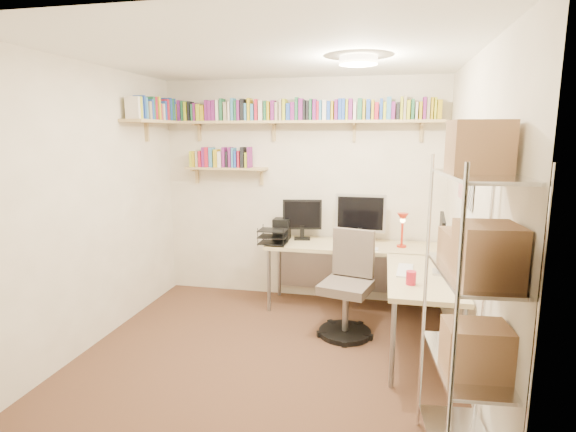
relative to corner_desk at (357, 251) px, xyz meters
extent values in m
plane|color=#4C2920|center=(-0.70, -0.94, -0.72)|extent=(3.20, 3.20, 0.00)
cube|color=beige|center=(-0.70, 0.56, 0.53)|extent=(3.20, 0.04, 2.50)
cube|color=beige|center=(-2.30, -0.94, 0.53)|extent=(0.04, 3.00, 2.50)
cube|color=beige|center=(0.90, -0.94, 0.53)|extent=(0.04, 3.00, 2.50)
cube|color=beige|center=(-0.70, -2.44, 0.53)|extent=(3.20, 0.04, 2.50)
cube|color=white|center=(-0.70, -0.94, 1.78)|extent=(3.20, 3.00, 0.04)
cube|color=silver|center=(0.89, -0.39, 0.83)|extent=(0.01, 0.30, 0.42)
cube|color=silver|center=(0.89, -0.79, 0.78)|extent=(0.01, 0.28, 0.38)
cylinder|color=#FFEAC6|center=(0.00, -0.74, 1.74)|extent=(0.30, 0.30, 0.06)
cube|color=tan|center=(-0.70, 0.43, 1.30)|extent=(3.05, 0.25, 0.03)
cube|color=tan|center=(-2.17, 0.01, 1.30)|extent=(0.25, 1.00, 0.03)
cube|color=tan|center=(-1.55, 0.46, 0.78)|extent=(0.95, 0.20, 0.02)
cube|color=tan|center=(-1.90, 0.50, 1.23)|extent=(0.03, 0.20, 0.20)
cube|color=tan|center=(-1.00, 0.50, 1.23)|extent=(0.03, 0.20, 0.20)
cube|color=tan|center=(-0.10, 0.50, 1.23)|extent=(0.03, 0.20, 0.20)
cube|color=tan|center=(0.60, 0.50, 1.23)|extent=(0.03, 0.20, 0.20)
cube|color=tan|center=(-2.16, 0.43, 1.41)|extent=(0.03, 0.11, 0.19)
cube|color=#B89F15|center=(-2.11, 0.43, 1.41)|extent=(0.04, 0.13, 0.19)
cube|color=#741F6D|center=(-2.07, 0.43, 1.43)|extent=(0.03, 0.14, 0.23)
cube|color=#20623C|center=(-2.03, 0.43, 1.43)|extent=(0.03, 0.13, 0.22)
cube|color=gold|center=(-1.99, 0.43, 1.43)|extent=(0.03, 0.15, 0.21)
cube|color=black|center=(-1.95, 0.43, 1.43)|extent=(0.03, 0.14, 0.22)
cube|color=#20623C|center=(-1.91, 0.43, 1.41)|extent=(0.02, 0.15, 0.18)
cube|color=#741F6D|center=(-1.88, 0.43, 1.42)|extent=(0.02, 0.14, 0.20)
cube|color=gold|center=(-1.84, 0.43, 1.41)|extent=(0.04, 0.14, 0.19)
cube|color=#B89F15|center=(-1.79, 0.43, 1.40)|extent=(0.04, 0.12, 0.17)
cube|color=#741F6D|center=(-1.74, 0.43, 1.43)|extent=(0.03, 0.13, 0.23)
cube|color=#741F6D|center=(-1.70, 0.43, 1.43)|extent=(0.04, 0.14, 0.22)
cube|color=#741F6D|center=(-1.66, 0.43, 1.43)|extent=(0.04, 0.13, 0.23)
cube|color=beige|center=(-1.61, 0.43, 1.43)|extent=(0.03, 0.15, 0.23)
cube|color=#20623C|center=(-1.57, 0.43, 1.44)|extent=(0.03, 0.13, 0.24)
cube|color=tan|center=(-1.52, 0.43, 1.42)|extent=(0.04, 0.12, 0.20)
cube|color=beige|center=(-1.48, 0.43, 1.42)|extent=(0.02, 0.11, 0.21)
cube|color=teal|center=(-1.44, 0.43, 1.44)|extent=(0.03, 0.12, 0.25)
cube|color=#20623C|center=(-1.40, 0.43, 1.43)|extent=(0.03, 0.13, 0.22)
cube|color=#741F6D|center=(-1.36, 0.43, 1.43)|extent=(0.03, 0.15, 0.22)
cube|color=black|center=(-1.32, 0.43, 1.44)|extent=(0.04, 0.14, 0.24)
cube|color=teal|center=(-1.28, 0.43, 1.41)|extent=(0.03, 0.14, 0.19)
cube|color=#B89F15|center=(-1.24, 0.43, 1.44)|extent=(0.03, 0.14, 0.24)
cube|color=teal|center=(-1.21, 0.43, 1.41)|extent=(0.03, 0.13, 0.18)
cube|color=#B81830|center=(-1.16, 0.43, 1.43)|extent=(0.03, 0.14, 0.23)
cube|color=beige|center=(-1.11, 0.43, 1.43)|extent=(0.04, 0.14, 0.22)
cube|color=#20623C|center=(-1.06, 0.43, 1.42)|extent=(0.03, 0.11, 0.21)
cube|color=#B89F15|center=(-1.03, 0.43, 1.42)|extent=(0.03, 0.12, 0.20)
cube|color=#741F6D|center=(-0.98, 0.43, 1.43)|extent=(0.04, 0.12, 0.22)
cube|color=tan|center=(-0.93, 0.43, 1.42)|extent=(0.03, 0.15, 0.19)
cube|color=tan|center=(-0.89, 0.43, 1.43)|extent=(0.03, 0.14, 0.23)
cube|color=gold|center=(-0.85, 0.43, 1.43)|extent=(0.03, 0.14, 0.23)
cube|color=#2248B0|center=(-0.80, 0.43, 1.41)|extent=(0.04, 0.14, 0.18)
cube|color=#741F6D|center=(-0.75, 0.43, 1.42)|extent=(0.04, 0.14, 0.19)
cube|color=#20623C|center=(-0.71, 0.43, 1.44)|extent=(0.03, 0.14, 0.24)
cube|color=#741F6D|center=(-0.66, 0.43, 1.43)|extent=(0.04, 0.14, 0.23)
cube|color=black|center=(-0.63, 0.43, 1.42)|extent=(0.02, 0.14, 0.21)
cube|color=black|center=(-0.59, 0.43, 1.42)|extent=(0.03, 0.12, 0.21)
cube|color=#20623C|center=(-0.56, 0.43, 1.43)|extent=(0.02, 0.14, 0.22)
cube|color=#741F6D|center=(-0.52, 0.43, 1.43)|extent=(0.04, 0.11, 0.22)
cube|color=#B81830|center=(-0.48, 0.43, 1.42)|extent=(0.02, 0.11, 0.20)
cube|color=teal|center=(-0.45, 0.43, 1.42)|extent=(0.03, 0.13, 0.21)
cube|color=beige|center=(-0.41, 0.43, 1.42)|extent=(0.04, 0.12, 0.21)
cube|color=#2248B0|center=(-0.36, 0.43, 1.42)|extent=(0.04, 0.13, 0.20)
cube|color=#B89F15|center=(-0.33, 0.43, 1.42)|extent=(0.02, 0.13, 0.20)
cube|color=#741F6D|center=(-0.28, 0.43, 1.43)|extent=(0.03, 0.11, 0.22)
cube|color=#2248B0|center=(-0.24, 0.43, 1.43)|extent=(0.03, 0.15, 0.22)
cube|color=#2248B0|center=(-0.21, 0.43, 1.43)|extent=(0.03, 0.14, 0.22)
cube|color=gold|center=(-0.17, 0.43, 1.43)|extent=(0.02, 0.12, 0.21)
cube|color=#741F6D|center=(-0.13, 0.43, 1.43)|extent=(0.04, 0.12, 0.22)
cube|color=beige|center=(-0.09, 0.43, 1.41)|extent=(0.03, 0.12, 0.19)
cube|color=#20623C|center=(-0.04, 0.43, 1.43)|extent=(0.04, 0.12, 0.22)
cube|color=#B89F15|center=(0.01, 0.43, 1.43)|extent=(0.02, 0.13, 0.21)
cube|color=#2248B0|center=(0.05, 0.43, 1.42)|extent=(0.04, 0.14, 0.21)
cube|color=#B89F15|center=(0.10, 0.43, 1.42)|extent=(0.03, 0.13, 0.21)
cube|color=#B81830|center=(0.14, 0.43, 1.41)|extent=(0.04, 0.14, 0.18)
cube|color=#2248B0|center=(0.18, 0.43, 1.43)|extent=(0.03, 0.12, 0.22)
cube|color=gold|center=(0.22, 0.43, 1.41)|extent=(0.03, 0.14, 0.18)
cube|color=teal|center=(0.26, 0.43, 1.43)|extent=(0.04, 0.13, 0.23)
cube|color=#741F6D|center=(0.31, 0.43, 1.41)|extent=(0.04, 0.14, 0.18)
cube|color=black|center=(0.35, 0.43, 1.41)|extent=(0.03, 0.14, 0.18)
cube|color=gold|center=(0.39, 0.43, 1.44)|extent=(0.02, 0.13, 0.23)
cube|color=tan|center=(0.42, 0.43, 1.44)|extent=(0.03, 0.12, 0.25)
cube|color=gold|center=(0.46, 0.43, 1.42)|extent=(0.03, 0.14, 0.20)
cube|color=#20623C|center=(0.50, 0.43, 1.42)|extent=(0.03, 0.13, 0.21)
cube|color=beige|center=(0.54, 0.43, 1.41)|extent=(0.02, 0.13, 0.18)
cube|color=#B89F15|center=(0.58, 0.43, 1.41)|extent=(0.03, 0.13, 0.18)
cube|color=#741F6D|center=(0.62, 0.43, 1.43)|extent=(0.03, 0.14, 0.23)
cube|color=tan|center=(0.65, 0.43, 1.43)|extent=(0.03, 0.11, 0.22)
cube|color=#B89F15|center=(0.69, 0.43, 1.43)|extent=(0.02, 0.13, 0.22)
cube|color=gold|center=(0.72, 0.43, 1.43)|extent=(0.02, 0.12, 0.22)
cube|color=#B89F15|center=(0.76, 0.43, 1.42)|extent=(0.04, 0.13, 0.20)
cube|color=beige|center=(-2.17, -0.42, 1.43)|extent=(0.14, 0.04, 0.21)
cube|color=gold|center=(-2.17, -0.38, 1.43)|extent=(0.14, 0.04, 0.21)
cube|color=#2248B0|center=(-2.17, -0.33, 1.42)|extent=(0.11, 0.03, 0.21)
cube|color=#2248B0|center=(-2.17, -0.29, 1.44)|extent=(0.12, 0.03, 0.23)
cube|color=teal|center=(-2.17, -0.25, 1.43)|extent=(0.13, 0.04, 0.22)
cube|color=tan|center=(-2.17, -0.20, 1.41)|extent=(0.15, 0.04, 0.18)
cube|color=#2248B0|center=(-2.17, -0.15, 1.42)|extent=(0.15, 0.04, 0.20)
cube|color=#20623C|center=(-2.17, -0.10, 1.44)|extent=(0.12, 0.04, 0.23)
cube|color=#B81830|center=(-2.17, -0.05, 1.44)|extent=(0.11, 0.04, 0.24)
cube|color=gold|center=(-2.17, 0.01, 1.44)|extent=(0.13, 0.04, 0.24)
cube|color=#B81830|center=(-2.17, 0.05, 1.40)|extent=(0.12, 0.04, 0.17)
cube|color=beige|center=(-2.17, 0.09, 1.41)|extent=(0.14, 0.03, 0.18)
cube|color=#2248B0|center=(-2.17, 0.14, 1.42)|extent=(0.14, 0.04, 0.21)
cube|color=#B81830|center=(-2.17, 0.20, 1.43)|extent=(0.14, 0.04, 0.23)
cube|color=#20623C|center=(-2.17, 0.24, 1.43)|extent=(0.12, 0.02, 0.23)
cube|color=#2248B0|center=(-2.17, 0.27, 1.44)|extent=(0.13, 0.04, 0.25)
cube|color=#20623C|center=(-2.17, 0.32, 1.44)|extent=(0.13, 0.04, 0.24)
cube|color=#2248B0|center=(-2.17, 0.36, 1.44)|extent=(0.13, 0.02, 0.25)
cube|color=#2248B0|center=(-2.17, 0.39, 1.42)|extent=(0.11, 0.02, 0.21)
cube|color=gold|center=(-1.96, 0.46, 0.89)|extent=(0.03, 0.12, 0.18)
cube|color=#B89F15|center=(-1.92, 0.46, 0.89)|extent=(0.03, 0.13, 0.18)
cube|color=tan|center=(-1.88, 0.46, 0.89)|extent=(0.03, 0.15, 0.18)
cube|color=#B81830|center=(-1.85, 0.46, 0.89)|extent=(0.03, 0.15, 0.18)
cube|color=#741F6D|center=(-1.81, 0.46, 0.91)|extent=(0.04, 0.12, 0.23)
cube|color=#B81830|center=(-1.76, 0.46, 0.91)|extent=(0.04, 0.14, 0.23)
cube|color=teal|center=(-1.72, 0.46, 0.91)|extent=(0.04, 0.11, 0.22)
cube|color=#B89F15|center=(-1.66, 0.46, 0.90)|extent=(0.04, 0.13, 0.20)
cube|color=beige|center=(-1.61, 0.46, 0.89)|extent=(0.04, 0.12, 0.18)
cube|color=#741F6D|center=(-1.56, 0.46, 0.91)|extent=(0.03, 0.12, 0.23)
cube|color=black|center=(-1.53, 0.46, 0.89)|extent=(0.03, 0.11, 0.18)
cube|color=#741F6D|center=(-1.49, 0.46, 0.91)|extent=(0.03, 0.11, 0.23)
cube|color=teal|center=(-1.45, 0.46, 0.91)|extent=(0.02, 0.14, 0.22)
cube|color=#2248B0|center=(-1.42, 0.46, 0.89)|extent=(0.02, 0.14, 0.19)
cube|color=#B81830|center=(-1.38, 0.46, 0.89)|extent=(0.03, 0.12, 0.19)
cube|color=black|center=(-1.34, 0.46, 0.91)|extent=(0.04, 0.13, 0.23)
cube|color=gold|center=(-1.29, 0.46, 0.88)|extent=(0.03, 0.12, 0.17)
cube|color=#741F6D|center=(-1.26, 0.46, 0.91)|extent=(0.02, 0.14, 0.23)
cube|color=beige|center=(-0.05, 0.24, -0.01)|extent=(1.86, 0.59, 0.04)
cube|color=beige|center=(0.59, -0.68, -0.01)|extent=(0.59, 1.27, 0.04)
cylinder|color=gray|center=(-0.93, -0.01, -0.37)|extent=(0.04, 0.04, 0.69)
cylinder|color=gray|center=(-0.93, 0.48, -0.37)|extent=(0.04, 0.04, 0.69)
cylinder|color=gray|center=(0.84, 0.48, -0.37)|extent=(0.04, 0.04, 0.69)
cylinder|color=gray|center=(0.35, -1.26, -0.37)|extent=(0.04, 0.04, 0.69)
cylinder|color=gray|center=(0.84, -1.26, -0.37)|extent=(0.04, 0.04, 0.69)
cube|color=gray|center=(-0.05, 0.49, -0.32)|extent=(1.77, 0.02, 0.54)
cube|color=silver|center=(0.00, 0.35, 0.33)|extent=(0.54, 0.03, 0.41)
cube|color=black|center=(0.00, 0.33, 0.33)|extent=(0.49, 0.00, 0.35)
cube|color=black|center=(-0.63, 0.35, 0.29)|extent=(0.43, 0.03, 0.33)
cube|color=black|center=(0.73, -0.63, 0.31)|extent=(0.03, 0.57, 0.37)
cube|color=white|center=(0.71, -0.63, 0.31)|extent=(0.00, 0.51, 0.32)
cube|color=white|center=(0.00, 0.06, 0.02)|extent=(0.41, 0.13, 0.01)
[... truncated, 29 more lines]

